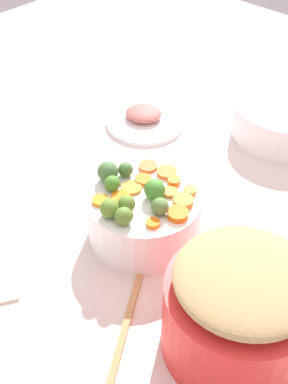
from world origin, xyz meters
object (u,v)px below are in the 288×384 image
(ham_plate, at_px, (145,122))
(metal_pot, at_px, (238,317))
(casserole_dish, at_px, (285,120))
(wooden_spoon, at_px, (115,365))
(serving_bowl_carrots, at_px, (144,216))

(ham_plate, bearing_deg, metal_pot, 55.53)
(casserole_dish, bearing_deg, metal_pot, 24.47)
(ham_plate, bearing_deg, wooden_spoon, 39.09)
(metal_pot, height_order, casserole_dish, metal_pot)
(serving_bowl_carrots, xyz_separation_m, ham_plate, (-0.29, -0.27, -0.05))
(metal_pot, bearing_deg, serving_bowl_carrots, -106.63)
(wooden_spoon, xyz_separation_m, casserole_dish, (-0.74, -0.15, 0.04))
(serving_bowl_carrots, distance_m, ham_plate, 0.40)
(serving_bowl_carrots, height_order, ham_plate, serving_bowl_carrots)
(serving_bowl_carrots, relative_size, casserole_dish, 0.87)
(metal_pot, xyz_separation_m, wooden_spoon, (0.16, -0.11, -0.07))
(wooden_spoon, height_order, ham_plate, same)
(wooden_spoon, bearing_deg, casserole_dish, -168.42)
(serving_bowl_carrots, height_order, wooden_spoon, serving_bowl_carrots)
(serving_bowl_carrots, height_order, metal_pot, metal_pot)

